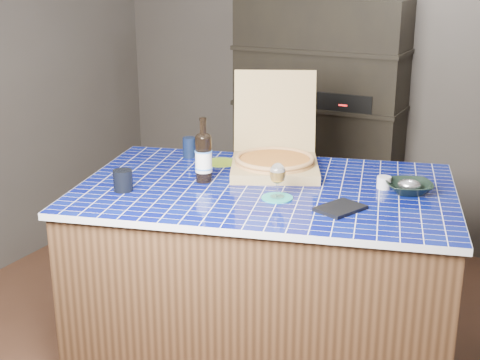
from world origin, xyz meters
The scene contains 14 objects.
room centered at (0.00, 0.00, 1.25)m, with size 3.50×3.50×3.50m.
shelving_unit centered at (0.00, 1.53, 0.90)m, with size 1.20×0.41×1.80m.
kitchen_island centered at (0.37, -0.17, 0.50)m, with size 2.04×1.58×0.99m.
pizza_box centered at (0.30, 0.09, 1.06)m, with size 0.63×0.68×0.48m.
mead_bottle centered at (0.06, -0.24, 1.12)m, with size 0.09×0.09×0.33m.
teal_trivet centered at (0.49, -0.30, 1.00)m, with size 0.15×0.15×0.01m, color teal.
wine_glass centered at (0.49, -0.30, 1.11)m, with size 0.07×0.07×0.17m.
tumbler centered at (-0.21, -0.54, 1.04)m, with size 0.09×0.09×0.10m, color black.
dvd_case centered at (0.80, -0.32, 1.00)m, with size 0.15×0.21×0.02m, color black.
bowl centered at (1.01, 0.05, 1.02)m, with size 0.22×0.22×0.05m, color black.
foil_contents centered at (1.01, 0.05, 1.03)m, with size 0.11×0.09×0.05m, color silver.
white_jar centered at (0.89, 0.07, 1.02)m, with size 0.07×0.07×0.06m, color silver.
navy_cup centered at (-0.23, 0.10, 1.05)m, with size 0.07×0.07×0.11m, color black.
green_trivet centered at (-0.02, 0.08, 1.00)m, with size 0.18×0.18×0.01m, color olive.
Camera 1 is at (1.67, -2.97, 2.03)m, focal length 50.00 mm.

